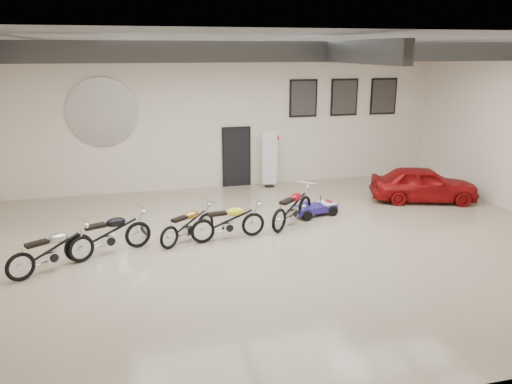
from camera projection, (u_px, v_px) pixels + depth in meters
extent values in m
cube|color=tan|center=(268.00, 246.00, 12.59)|extent=(16.00, 12.00, 0.01)
cube|color=gray|center=(269.00, 40.00, 11.22)|extent=(16.00, 12.00, 0.01)
cube|color=silver|center=(222.00, 117.00, 17.49)|extent=(16.00, 0.02, 5.00)
cube|color=black|center=(236.00, 157.00, 17.96)|extent=(0.92, 0.08, 2.10)
imported|color=maroon|center=(424.00, 184.00, 16.24)|extent=(2.31, 3.62, 1.15)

